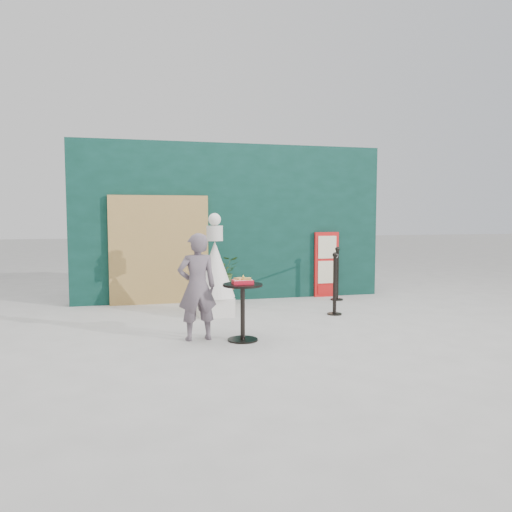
# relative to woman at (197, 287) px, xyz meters

# --- Properties ---
(ground) EXTENTS (60.00, 60.00, 0.00)m
(ground) POSITION_rel_woman_xyz_m (1.07, -0.09, -0.71)
(ground) COLOR #ADAAA5
(ground) RESTS_ON ground
(back_wall) EXTENTS (6.00, 0.30, 3.00)m
(back_wall) POSITION_rel_woman_xyz_m (1.07, 3.06, 0.79)
(back_wall) COLOR #092C23
(back_wall) RESTS_ON ground
(bamboo_fence) EXTENTS (1.80, 0.08, 2.00)m
(bamboo_fence) POSITION_rel_woman_xyz_m (-0.33, 2.85, 0.29)
(bamboo_fence) COLOR tan
(bamboo_fence) RESTS_ON ground
(woman) EXTENTS (0.54, 0.39, 1.41)m
(woman) POSITION_rel_woman_xyz_m (0.00, 0.00, 0.00)
(woman) COLOR #64565E
(woman) RESTS_ON ground
(menu_board) EXTENTS (0.50, 0.07, 1.30)m
(menu_board) POSITION_rel_woman_xyz_m (2.97, 2.86, -0.06)
(menu_board) COLOR red
(menu_board) RESTS_ON ground
(statue) EXTENTS (0.65, 0.65, 1.67)m
(statue) POSITION_rel_woman_xyz_m (0.49, 1.54, -0.02)
(statue) COLOR silver
(statue) RESTS_ON ground
(cafe_table) EXTENTS (0.52, 0.52, 0.75)m
(cafe_table) POSITION_rel_woman_xyz_m (0.57, -0.18, -0.21)
(cafe_table) COLOR black
(cafe_table) RESTS_ON ground
(food_basket) EXTENTS (0.26, 0.19, 0.11)m
(food_basket) POSITION_rel_woman_xyz_m (0.57, -0.18, 0.08)
(food_basket) COLOR red
(food_basket) RESTS_ON cafe_table
(planter) EXTENTS (0.52, 0.45, 0.88)m
(planter) POSITION_rel_woman_xyz_m (0.84, 2.60, -0.19)
(planter) COLOR brown
(planter) RESTS_ON ground
(stanchion_barrier) EXTENTS (0.84, 1.54, 1.03)m
(stanchion_barrier) POSITION_rel_woman_xyz_m (2.71, 1.77, -0.21)
(stanchion_barrier) COLOR black
(stanchion_barrier) RESTS_ON ground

